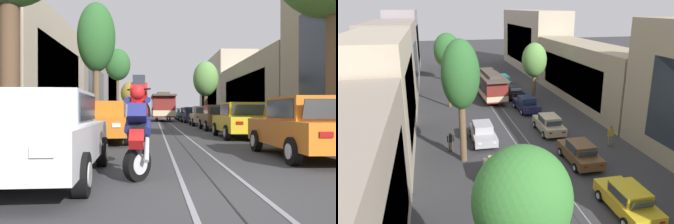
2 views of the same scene
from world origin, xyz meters
TOP-DOWN VIEW (x-y plane):
  - ground_plane at (0.00, 26.75)m, footprint 167.19×167.19m
  - trolley_track_rails at (0.00, 31.44)m, footprint 1.14×74.88m
  - building_facade_left at (-10.97, 33.62)m, footprint 5.61×66.58m
  - building_facade_right at (10.97, 33.08)m, footprint 5.49×66.58m
  - parked_car_beige_mid_left at (-2.99, 14.58)m, footprint 2.04×4.38m
  - parked_car_silver_fourth_left at (-3.06, 21.81)m, footprint 2.06×4.39m
  - parked_car_yellow_second_right at (2.87, 10.22)m, footprint 2.03×4.37m
  - parked_car_brown_mid_right at (3.00, 16.40)m, footprint 2.02×4.37m
  - parked_car_beige_fourth_right at (2.97, 22.61)m, footprint 2.08×4.40m
  - parked_car_navy_fifth_right at (2.84, 29.19)m, footprint 2.13×4.42m
  - parked_car_black_sixth_right at (2.88, 34.91)m, footprint 2.01×4.36m
  - parked_car_teal_far_right at (2.90, 41.32)m, footprint 2.09×4.40m
  - street_tree_kerb_left_near at (-4.76, 4.21)m, footprint 2.84×2.57m
  - street_tree_kerb_left_second at (-4.98, 18.68)m, footprint 2.61×2.53m
  - street_tree_kerb_left_mid at (-5.00, 32.59)m, footprint 2.79×2.32m
  - street_tree_kerb_left_fourth at (-4.74, 47.25)m, footprint 2.76×2.79m
  - street_tree_kerb_right_second at (4.82, 32.93)m, footprint 2.86×2.70m
  - cable_car_trolley at (-0.00, 34.78)m, footprint 2.83×9.18m
  - pedestrian_on_left_pavement at (6.66, 18.60)m, footprint 0.55×0.23m
  - pedestrian_on_right_pavement at (-5.77, 20.44)m, footprint 0.55×0.40m
  - fire_hydrant at (-4.46, 11.69)m, footprint 0.40×0.22m

SIDE VIEW (x-z plane):
  - ground_plane at x=0.00m, z-range 0.00..0.00m
  - trolley_track_rails at x=0.00m, z-range 0.00..0.01m
  - fire_hydrant at x=-4.46m, z-range 0.00..0.84m
  - parked_car_beige_mid_left at x=-2.99m, z-range 0.01..1.59m
  - parked_car_silver_fourth_left at x=-3.06m, z-range 0.01..1.59m
  - parked_car_yellow_second_right at x=2.87m, z-range 0.01..1.59m
  - parked_car_brown_mid_right at x=3.00m, z-range 0.01..1.59m
  - parked_car_beige_fourth_right at x=2.97m, z-range 0.01..1.59m
  - parked_car_navy_fifth_right at x=2.84m, z-range 0.01..1.59m
  - parked_car_black_sixth_right at x=2.88m, z-range 0.01..1.59m
  - parked_car_teal_far_right at x=2.90m, z-range 0.01..1.59m
  - pedestrian_on_right_pavement at x=-5.77m, z-range 0.10..1.70m
  - pedestrian_on_left_pavement at x=6.66m, z-range 0.11..1.83m
  - cable_car_trolley at x=0.00m, z-range 0.02..3.30m
  - street_tree_kerb_left_fourth at x=-4.74m, z-range 1.03..6.68m
  - building_facade_left at x=-10.97m, z-range -0.67..9.54m
  - building_facade_right at x=10.97m, z-range -0.44..9.63m
  - street_tree_kerb_right_second at x=4.82m, z-range 1.35..8.14m
  - street_tree_kerb_left_near at x=-4.76m, z-range 1.83..8.98m
  - street_tree_kerb_left_second at x=-4.98m, z-range 1.82..10.52m
  - street_tree_kerb_left_mid at x=-5.00m, z-range 2.20..10.26m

